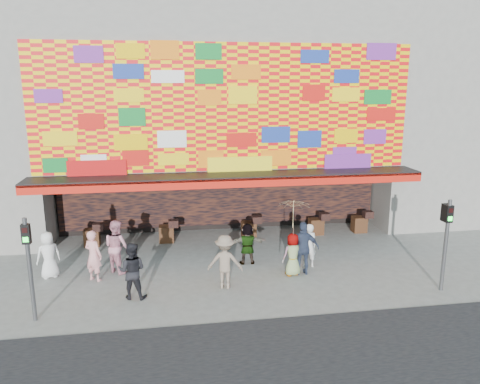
{
  "coord_description": "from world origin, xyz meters",
  "views": [
    {
      "loc": [
        -2.41,
        -14.24,
        6.54
      ],
      "look_at": [
        0.2,
        2.0,
        2.65
      ],
      "focal_mm": 35.0,
      "sensor_mm": 36.0,
      "label": 1
    }
  ],
  "objects_px": {
    "ped_d": "(225,262)",
    "parasol": "(294,214)",
    "signal_left": "(29,258)",
    "ped_c": "(132,271)",
    "ped_i": "(117,246)",
    "ped_a": "(48,255)",
    "ped_e": "(303,248)",
    "ped_b": "(93,256)",
    "ped_g": "(293,255)",
    "ped_h": "(308,245)",
    "signal_right": "(447,235)",
    "ped_f": "(247,244)"
  },
  "relations": [
    {
      "from": "ped_d",
      "to": "parasol",
      "type": "xyz_separation_m",
      "value": [
        2.43,
        0.64,
        1.3
      ]
    },
    {
      "from": "signal_left",
      "to": "ped_c",
      "type": "bearing_deg",
      "value": 20.94
    },
    {
      "from": "parasol",
      "to": "ped_i",
      "type": "bearing_deg",
      "value": 168.11
    },
    {
      "from": "ped_a",
      "to": "ped_d",
      "type": "relative_size",
      "value": 0.91
    },
    {
      "from": "signal_left",
      "to": "ped_i",
      "type": "relative_size",
      "value": 1.59
    },
    {
      "from": "ped_e",
      "to": "ped_b",
      "type": "bearing_deg",
      "value": -0.71
    },
    {
      "from": "ped_a",
      "to": "ped_g",
      "type": "distance_m",
      "value": 8.32
    },
    {
      "from": "ped_h",
      "to": "ped_i",
      "type": "bearing_deg",
      "value": -3.06
    },
    {
      "from": "signal_right",
      "to": "ped_g",
      "type": "xyz_separation_m",
      "value": [
        -4.42,
        1.93,
        -1.11
      ]
    },
    {
      "from": "ped_e",
      "to": "ped_i",
      "type": "relative_size",
      "value": 1.0
    },
    {
      "from": "ped_c",
      "to": "ped_g",
      "type": "xyz_separation_m",
      "value": [
        5.34,
        0.92,
        -0.15
      ]
    },
    {
      "from": "signal_left",
      "to": "signal_right",
      "type": "bearing_deg",
      "value": 0.0
    },
    {
      "from": "ped_g",
      "to": "parasol",
      "type": "relative_size",
      "value": 0.77
    },
    {
      "from": "ped_f",
      "to": "ped_g",
      "type": "height_order",
      "value": "ped_f"
    },
    {
      "from": "ped_e",
      "to": "ped_i",
      "type": "height_order",
      "value": "ped_i"
    },
    {
      "from": "signal_left",
      "to": "ped_g",
      "type": "bearing_deg",
      "value": 13.6
    },
    {
      "from": "ped_d",
      "to": "ped_b",
      "type": "bearing_deg",
      "value": -4.46
    },
    {
      "from": "signal_left",
      "to": "ped_g",
      "type": "distance_m",
      "value": 8.29
    },
    {
      "from": "signal_right",
      "to": "ped_c",
      "type": "relative_size",
      "value": 1.67
    },
    {
      "from": "ped_g",
      "to": "ped_f",
      "type": "bearing_deg",
      "value": -57.74
    },
    {
      "from": "ped_e",
      "to": "signal_right",
      "type": "bearing_deg",
      "value": 158.01
    },
    {
      "from": "ped_f",
      "to": "parasol",
      "type": "distance_m",
      "value": 2.35
    },
    {
      "from": "ped_c",
      "to": "ped_i",
      "type": "xyz_separation_m",
      "value": [
        -0.66,
        2.19,
        0.05
      ]
    },
    {
      "from": "ped_a",
      "to": "parasol",
      "type": "height_order",
      "value": "parasol"
    },
    {
      "from": "ped_h",
      "to": "ped_i",
      "type": "height_order",
      "value": "ped_i"
    },
    {
      "from": "ped_f",
      "to": "parasol",
      "type": "height_order",
      "value": "parasol"
    },
    {
      "from": "signal_right",
      "to": "ped_e",
      "type": "distance_m",
      "value": 4.58
    },
    {
      "from": "ped_i",
      "to": "parasol",
      "type": "distance_m",
      "value": 6.26
    },
    {
      "from": "ped_f",
      "to": "ped_d",
      "type": "bearing_deg",
      "value": 62.47
    },
    {
      "from": "signal_left",
      "to": "parasol",
      "type": "relative_size",
      "value": 1.55
    },
    {
      "from": "ped_d",
      "to": "signal_right",
      "type": "bearing_deg",
      "value": -178.66
    },
    {
      "from": "signal_right",
      "to": "ped_d",
      "type": "height_order",
      "value": "signal_right"
    },
    {
      "from": "ped_a",
      "to": "ped_f",
      "type": "relative_size",
      "value": 1.06
    },
    {
      "from": "ped_d",
      "to": "parasol",
      "type": "bearing_deg",
      "value": -153.22
    },
    {
      "from": "ped_c",
      "to": "ped_d",
      "type": "bearing_deg",
      "value": -162.12
    },
    {
      "from": "parasol",
      "to": "signal_right",
      "type": "bearing_deg",
      "value": -23.63
    },
    {
      "from": "ped_h",
      "to": "ped_a",
      "type": "bearing_deg",
      "value": -0.75
    },
    {
      "from": "ped_c",
      "to": "signal_right",
      "type": "bearing_deg",
      "value": -173.56
    },
    {
      "from": "ped_g",
      "to": "ped_i",
      "type": "distance_m",
      "value": 6.14
    },
    {
      "from": "ped_d",
      "to": "ped_g",
      "type": "xyz_separation_m",
      "value": [
        2.43,
        0.64,
        -0.14
      ]
    },
    {
      "from": "ped_f",
      "to": "parasol",
      "type": "bearing_deg",
      "value": 138.09
    },
    {
      "from": "ped_h",
      "to": "parasol",
      "type": "xyz_separation_m",
      "value": [
        -0.76,
        -0.63,
        1.38
      ]
    },
    {
      "from": "signal_right",
      "to": "parasol",
      "type": "bearing_deg",
      "value": 156.37
    },
    {
      "from": "ped_a",
      "to": "ped_c",
      "type": "relative_size",
      "value": 0.91
    },
    {
      "from": "ped_f",
      "to": "ped_i",
      "type": "height_order",
      "value": "ped_i"
    },
    {
      "from": "ped_g",
      "to": "ped_i",
      "type": "relative_size",
      "value": 0.79
    },
    {
      "from": "signal_left",
      "to": "ped_f",
      "type": "xyz_separation_m",
      "value": [
        6.63,
        3.22,
        -1.09
      ]
    },
    {
      "from": "ped_c",
      "to": "ped_f",
      "type": "relative_size",
      "value": 1.17
    },
    {
      "from": "signal_left",
      "to": "ped_i",
      "type": "distance_m",
      "value": 3.87
    },
    {
      "from": "ped_e",
      "to": "ped_h",
      "type": "relative_size",
      "value": 1.16
    }
  ]
}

